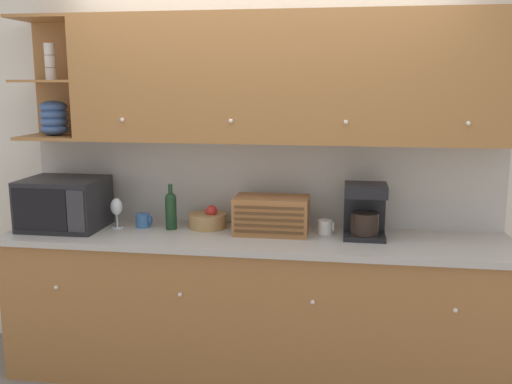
{
  "coord_description": "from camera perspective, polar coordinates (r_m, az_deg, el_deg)",
  "views": [
    {
      "loc": [
        0.54,
        -3.72,
        1.88
      ],
      "look_at": [
        0.0,
        -0.22,
        1.2
      ],
      "focal_mm": 40.0,
      "sensor_mm": 36.0,
      "label": 1
    }
  ],
  "objects": [
    {
      "name": "mug_blue_second",
      "position": [
        3.64,
        6.95,
        -3.48
      ],
      "size": [
        0.11,
        0.09,
        0.09
      ],
      "color": "silver",
      "rests_on": "counter_unit"
    },
    {
      "name": "fruit_basket",
      "position": [
        3.77,
        -4.85,
        -2.79
      ],
      "size": [
        0.25,
        0.25,
        0.16
      ],
      "color": "#A87F4C",
      "rests_on": "counter_unit"
    },
    {
      "name": "wall_back",
      "position": [
        3.84,
        0.57,
        2.16
      ],
      "size": [
        5.54,
        0.06,
        2.6
      ],
      "color": "silver",
      "rests_on": "ground_plane"
    },
    {
      "name": "counter_unit",
      "position": [
        3.73,
        -0.23,
        -11.34
      ],
      "size": [
        3.16,
        0.66,
        0.94
      ],
      "color": "#A36B38",
      "rests_on": "ground_plane"
    },
    {
      "name": "bread_box",
      "position": [
        3.6,
        1.55,
        -2.34
      ],
      "size": [
        0.46,
        0.27,
        0.24
      ],
      "color": "#996033",
      "rests_on": "counter_unit"
    },
    {
      "name": "ground_plane",
      "position": [
        4.21,
        0.47,
        -15.69
      ],
      "size": [
        24.0,
        24.0,
        0.0
      ],
      "primitive_type": "plane",
      "color": "slate"
    },
    {
      "name": "wine_glass",
      "position": [
        3.84,
        -13.78,
        -1.55
      ],
      "size": [
        0.08,
        0.08,
        0.2
      ],
      "color": "silver",
      "rests_on": "counter_unit"
    },
    {
      "name": "microwave",
      "position": [
        3.93,
        -18.63,
        -1.09
      ],
      "size": [
        0.51,
        0.43,
        0.33
      ],
      "color": "black",
      "rests_on": "counter_unit"
    },
    {
      "name": "wine_bottle",
      "position": [
        3.75,
        -8.51,
        -1.68
      ],
      "size": [
        0.07,
        0.07,
        0.3
      ],
      "color": "#19381E",
      "rests_on": "counter_unit"
    },
    {
      "name": "coffee_maker",
      "position": [
        3.56,
        10.83,
        -1.81
      ],
      "size": [
        0.25,
        0.23,
        0.34
      ],
      "color": "black",
      "rests_on": "counter_unit"
    },
    {
      "name": "upper_cabinets",
      "position": [
        3.56,
        2.69,
        11.23
      ],
      "size": [
        3.14,
        0.38,
        0.78
      ],
      "color": "#A36B38",
      "rests_on": "backsplash_panel"
    },
    {
      "name": "mug",
      "position": [
        3.85,
        -11.2,
        -2.79
      ],
      "size": [
        0.1,
        0.09,
        0.09
      ],
      "color": "#38669E",
      "rests_on": "counter_unit"
    },
    {
      "name": "backsplash_panel",
      "position": [
        3.81,
        0.49,
        1.03
      ],
      "size": [
        3.14,
        0.01,
        0.58
      ],
      "color": "#B7B2A8",
      "rests_on": "counter_unit"
    }
  ]
}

